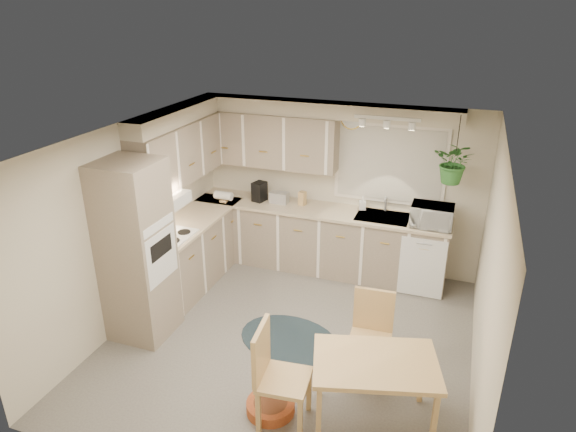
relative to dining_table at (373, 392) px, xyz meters
The scene contains 35 objects.
floor 1.49m from the dining_table, 141.61° to the left, with size 4.20×4.20×0.00m, color slate.
ceiling 2.51m from the dining_table, 141.61° to the left, with size 4.20×4.20×0.00m, color white.
wall_back 3.32m from the dining_table, 110.70° to the left, with size 4.00×0.04×2.40m, color beige.
wall_front 1.86m from the dining_table, 133.30° to the right, with size 4.00×0.04×2.40m, color beige.
wall_left 3.37m from the dining_table, 164.01° to the left, with size 0.04×4.20×2.40m, color beige.
wall_right 1.51m from the dining_table, 46.00° to the left, with size 0.04×4.20×2.40m, color beige.
base_cab_left 3.34m from the dining_table, 147.96° to the left, with size 0.60×1.85×0.90m, color gray.
base_cab_back 3.01m from the dining_table, 116.30° to the left, with size 3.60×0.60×0.90m, color gray.
counter_left 3.38m from the dining_table, 147.87° to the left, with size 0.64×1.89×0.04m, color #C2B68D.
counter_back 3.05m from the dining_table, 116.38° to the left, with size 3.64×0.64×0.04m, color #C2B68D.
oven_stack 2.94m from the dining_table, 169.46° to the left, with size 0.65×0.65×2.10m, color gray.
wall_oven_face 2.64m from the dining_table, 168.14° to the left, with size 0.02×0.56×0.58m, color silver.
upper_cab_left 3.81m from the dining_table, 147.32° to the left, with size 0.35×2.00×0.75m, color gray.
upper_cab_back 3.83m from the dining_table, 127.08° to the left, with size 2.00×0.35×0.75m, color gray.
soffit_left 4.04m from the dining_table, 147.54° to the left, with size 0.30×2.00×0.20m, color beige.
soffit_back 3.70m from the dining_table, 115.08° to the left, with size 3.60×0.30×0.20m, color beige.
cooktop 3.12m from the dining_table, 156.94° to the left, with size 0.52×0.58×0.02m, color silver.
range_hood 3.25m from the dining_table, 157.08° to the left, with size 0.40×0.60×0.14m, color silver.
window_blinds 3.25m from the dining_table, 98.30° to the left, with size 1.40×0.02×1.00m, color beige.
window_frame 3.26m from the dining_table, 98.27° to the left, with size 1.50×0.02×1.10m, color silver.
sink 2.79m from the dining_table, 99.12° to the left, with size 0.70×0.48×0.10m, color #ADAFB5.
dishwasher_front 2.39m from the dining_table, 86.00° to the left, with size 0.58×0.01×0.83m, color silver.
track_light_bar 3.18m from the dining_table, 100.03° to the left, with size 0.80×0.04×0.04m, color silver.
wall_clock 3.62m from the dining_table, 108.33° to the left, with size 0.30×0.30×0.03m, color gold.
dining_table is the anchor object (origin of this frame).
chair_left 0.83m from the dining_table, 161.39° to the right, with size 0.47×0.47×1.00m, color tan.
chair_back 0.64m from the dining_table, 104.98° to the left, with size 0.44×0.44×0.93m, color tan.
braided_rug 1.50m from the dining_table, 141.19° to the left, with size 1.20×0.90×0.01m, color black.
pet_bed 1.00m from the dining_table, 168.15° to the right, with size 0.47×0.47×0.11m, color #A85121.
microwave 2.72m from the dining_table, 85.45° to the left, with size 0.53×0.29×0.36m, color silver.
soap_bottle 3.01m from the dining_table, 104.64° to the left, with size 0.09×0.20×0.09m, color silver.
hanging_plant 2.98m from the dining_table, 81.23° to the left, with size 0.48×0.53×0.42m, color #2E6C2B.
coffee_maker 3.58m from the dining_table, 129.55° to the left, with size 0.16×0.19×0.28m, color black.
toaster 3.40m from the dining_table, 125.40° to the left, with size 0.26×0.15×0.16m, color #ADAFB5.
knife_block 3.25m from the dining_table, 120.07° to the left, with size 0.09×0.09×0.20m, color tan.
Camera 1 is at (1.63, -4.62, 3.65)m, focal length 32.00 mm.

